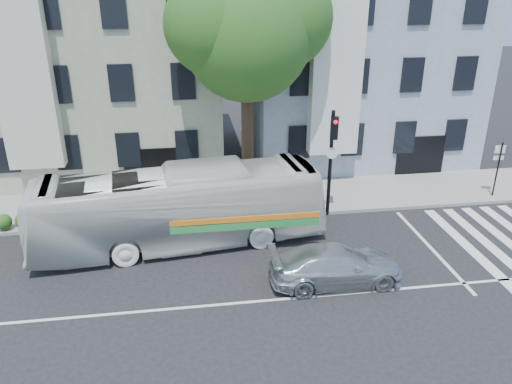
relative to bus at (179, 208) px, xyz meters
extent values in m
plane|color=black|center=(3.23, -4.32, -1.58)|extent=(120.00, 120.00, 0.00)
cube|color=gray|center=(3.23, 3.68, -1.50)|extent=(80.00, 4.00, 0.15)
cube|color=gray|center=(-3.77, 10.68, 3.92)|extent=(12.00, 10.00, 11.00)
cube|color=gray|center=(10.23, 10.68, 3.92)|extent=(12.00, 10.00, 11.00)
cylinder|color=#2D2116|center=(3.23, 4.18, 1.02)|extent=(0.56, 0.56, 5.20)
sphere|color=#204D18|center=(3.23, 4.18, 5.92)|extent=(5.60, 5.60, 5.60)
sphere|color=#204D18|center=(4.83, 4.58, 6.62)|extent=(4.40, 4.40, 4.40)
sphere|color=#204D18|center=(1.83, 3.88, 6.42)|extent=(4.20, 4.20, 4.20)
sphere|color=#204D18|center=(2.63, 4.78, 4.92)|extent=(3.40, 3.40, 3.40)
imported|color=silver|center=(0.00, 0.00, 0.00)|extent=(3.94, 11.55, 3.15)
imported|color=silver|center=(5.29, -3.56, -0.90)|extent=(1.90, 4.65, 1.35)
cylinder|color=black|center=(6.51, 1.73, 0.81)|extent=(0.16, 0.16, 4.78)
cube|color=black|center=(6.51, 1.48, 2.52)|extent=(0.36, 0.31, 0.97)
sphere|color=red|center=(6.51, 1.35, 2.80)|extent=(0.18, 0.18, 0.18)
cylinder|color=white|center=(6.51, 1.58, 1.38)|extent=(0.50, 0.13, 0.50)
cylinder|color=black|center=(14.89, 2.31, -0.09)|extent=(0.08, 0.08, 2.68)
cube|color=white|center=(14.89, 2.41, 0.88)|extent=(0.48, 0.10, 0.38)
cube|color=white|center=(14.89, 2.41, 0.45)|extent=(0.48, 0.10, 0.19)
camera|label=1|loc=(0.41, -17.82, 8.25)|focal=35.00mm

